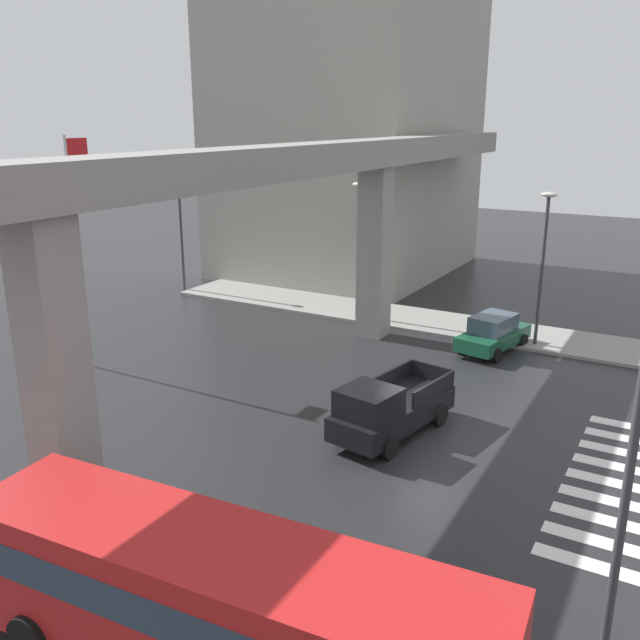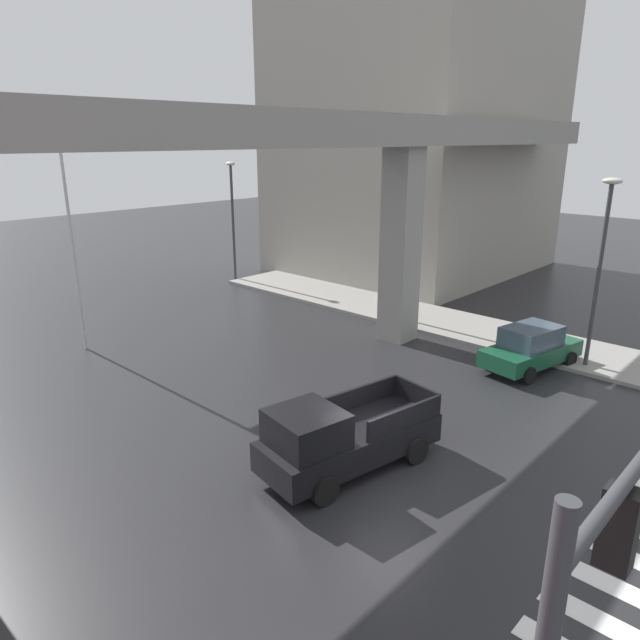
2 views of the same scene
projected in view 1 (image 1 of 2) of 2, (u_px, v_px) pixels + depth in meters
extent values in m
plane|color=#232326|center=(422.00, 437.00, 22.96)|extent=(120.00, 120.00, 0.00)
cube|color=silver|center=(592.00, 565.00, 16.37)|extent=(0.55, 2.80, 0.01)
cube|color=silver|center=(599.00, 541.00, 17.29)|extent=(0.55, 2.80, 0.01)
cube|color=silver|center=(605.00, 520.00, 18.20)|extent=(0.55, 2.80, 0.01)
cube|color=silver|center=(611.00, 501.00, 19.11)|extent=(0.55, 2.80, 0.01)
cube|color=silver|center=(616.00, 483.00, 20.03)|extent=(0.55, 2.80, 0.01)
cube|color=silver|center=(621.00, 467.00, 20.94)|extent=(0.55, 2.80, 0.01)
cube|color=silver|center=(625.00, 453.00, 21.85)|extent=(0.55, 2.80, 0.01)
cube|color=silver|center=(629.00, 439.00, 22.77)|extent=(0.55, 2.80, 0.01)
cube|color=silver|center=(633.00, 427.00, 23.68)|extent=(0.55, 2.80, 0.01)
cube|color=gray|center=(262.00, 164.00, 23.41)|extent=(51.00, 1.92, 1.20)
cube|color=gray|center=(56.00, 377.00, 17.03)|extent=(1.30, 1.30, 8.25)
cube|color=gray|center=(375.00, 253.00, 32.51)|extent=(1.30, 1.30, 8.25)
cube|color=gray|center=(350.00, 26.00, 44.09)|extent=(15.90, 13.83, 32.27)
cube|color=gray|center=(477.00, 329.00, 34.41)|extent=(4.00, 36.00, 0.15)
cube|color=black|center=(393.00, 412.00, 23.01)|extent=(5.35, 2.74, 0.80)
cube|color=black|center=(369.00, 402.00, 21.70)|extent=(1.97, 2.01, 0.90)
cube|color=#3F5160|center=(360.00, 407.00, 21.36)|extent=(0.38, 1.66, 0.77)
cube|color=black|center=(434.00, 389.00, 23.12)|extent=(2.63, 0.55, 0.60)
cube|color=black|center=(391.00, 377.00, 24.19)|extent=(2.63, 0.55, 0.60)
cube|color=black|center=(432.00, 372.00, 24.66)|extent=(0.40, 1.74, 0.60)
cylinder|color=black|center=(389.00, 447.00, 21.41)|extent=(0.80, 0.41, 0.76)
cylinder|color=black|center=(344.00, 431.00, 22.52)|extent=(0.80, 0.41, 0.76)
cylinder|color=black|center=(439.00, 415.00, 23.74)|extent=(0.80, 0.41, 0.76)
cylinder|color=black|center=(396.00, 402.00, 24.85)|extent=(0.80, 0.41, 0.76)
cube|color=red|center=(221.00, 606.00, 12.65)|extent=(3.26, 10.95, 2.70)
cube|color=#2D3D4C|center=(220.00, 585.00, 12.52)|extent=(3.26, 10.41, 0.76)
cube|color=#2D3D4C|center=(15.00, 519.00, 14.79)|extent=(2.25, 0.24, 1.49)
cylinder|color=black|center=(31.00, 636.00, 13.50)|extent=(0.42, 0.98, 0.96)
cylinder|color=black|center=(116.00, 565.00, 15.62)|extent=(0.42, 0.98, 0.96)
cube|color=#14472D|center=(493.00, 337.00, 31.28)|extent=(4.56, 2.54, 0.64)
cube|color=#384756|center=(493.00, 323.00, 31.01)|extent=(2.48, 1.89, 0.76)
cylinder|color=black|center=(489.00, 333.00, 32.88)|extent=(0.67, 0.36, 0.64)
cylinder|color=black|center=(523.00, 341.00, 31.80)|extent=(0.67, 0.36, 0.64)
cylinder|color=black|center=(462.00, 347.00, 30.95)|extent=(0.67, 0.36, 0.64)
cylinder|color=black|center=(497.00, 355.00, 29.87)|extent=(0.67, 0.36, 0.64)
cylinder|color=#38383D|center=(622.00, 520.00, 12.80)|extent=(0.18, 0.18, 6.20)
cylinder|color=#38383D|center=(541.00, 275.00, 30.94)|extent=(0.16, 0.16, 7.00)
ellipsoid|color=beige|center=(549.00, 195.00, 29.89)|extent=(0.44, 0.70, 0.24)
cylinder|color=#38383D|center=(358.00, 255.00, 35.43)|extent=(0.16, 0.16, 7.00)
ellipsoid|color=beige|center=(359.00, 185.00, 34.38)|extent=(0.44, 0.70, 0.24)
cylinder|color=#38383D|center=(181.00, 235.00, 41.16)|extent=(0.16, 0.16, 7.00)
ellipsoid|color=beige|center=(178.00, 175.00, 40.12)|extent=(0.44, 0.70, 0.24)
cylinder|color=silver|center=(77.00, 256.00, 28.14)|extent=(0.12, 0.12, 9.76)
cube|color=red|center=(76.00, 147.00, 27.34)|extent=(1.10, 0.04, 0.70)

